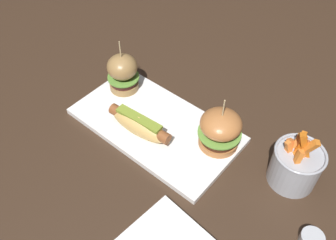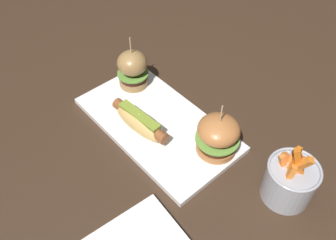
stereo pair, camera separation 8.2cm
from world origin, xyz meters
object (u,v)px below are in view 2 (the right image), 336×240
at_px(platter_main, 157,124).
at_px(slider_right, 218,135).
at_px(slider_left, 133,69).
at_px(fries_bucket, 290,180).
at_px(hot_dog, 140,121).

bearing_deg(platter_main, slider_right, 17.38).
bearing_deg(slider_left, platter_main, -16.46).
xyz_separation_m(slider_left, fries_bucket, (0.47, 0.03, -0.02)).
bearing_deg(fries_bucket, platter_main, -166.63).
xyz_separation_m(platter_main, hot_dog, (-0.01, -0.04, 0.03)).
distance_m(hot_dog, slider_right, 0.19).
xyz_separation_m(hot_dog, fries_bucket, (0.33, 0.12, 0.01)).
relative_size(platter_main, slider_left, 2.76).
height_order(platter_main, fries_bucket, fries_bucket).
bearing_deg(hot_dog, slider_left, 147.57).
distance_m(slider_left, fries_bucket, 0.47).
xyz_separation_m(hot_dog, slider_right, (0.16, 0.09, 0.02)).
xyz_separation_m(hot_dog, slider_left, (-0.14, 0.09, 0.02)).
relative_size(platter_main, slider_right, 2.94).
height_order(slider_left, slider_right, slider_left).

